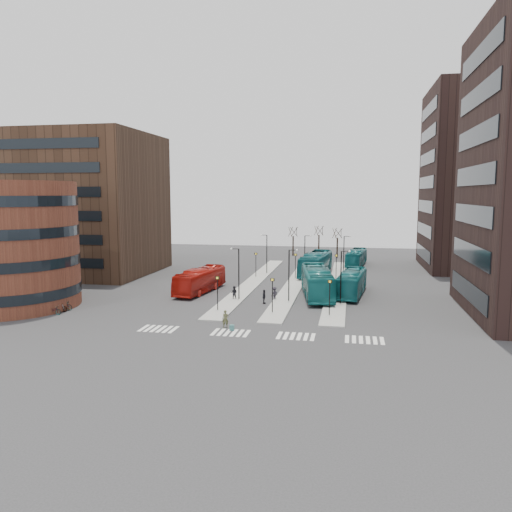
% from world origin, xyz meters
% --- Properties ---
extents(ground, '(160.00, 160.00, 0.00)m').
position_xyz_m(ground, '(0.00, 0.00, 0.00)').
color(ground, '#2B2B2D').
rests_on(ground, ground).
extents(island_left, '(2.50, 45.00, 0.15)m').
position_xyz_m(island_left, '(-4.00, 30.00, 0.07)').
color(island_left, '#969690').
rests_on(island_left, ground).
extents(island_mid, '(2.50, 45.00, 0.15)m').
position_xyz_m(island_mid, '(2.00, 30.00, 0.07)').
color(island_mid, '#969690').
rests_on(island_mid, ground).
extents(island_right, '(2.50, 45.00, 0.15)m').
position_xyz_m(island_right, '(8.00, 30.00, 0.07)').
color(island_right, '#969690').
rests_on(island_right, ground).
extents(suitcase, '(0.45, 0.37, 0.53)m').
position_xyz_m(suitcase, '(-1.07, 4.75, 0.27)').
color(suitcase, navy).
rests_on(suitcase, ground).
extents(red_bus, '(4.05, 11.39, 3.10)m').
position_xyz_m(red_bus, '(-9.36, 21.69, 1.55)').
color(red_bus, '#AD150D').
rests_on(red_bus, ground).
extents(teal_bus_a, '(5.09, 13.44, 3.65)m').
position_xyz_m(teal_bus_a, '(5.65, 21.66, 1.83)').
color(teal_bus_a, '#146466').
rests_on(teal_bus_a, ground).
extents(teal_bus_b, '(4.59, 13.20, 3.60)m').
position_xyz_m(teal_bus_b, '(4.33, 37.99, 1.80)').
color(teal_bus_b, '#145C64').
rests_on(teal_bus_b, ground).
extents(teal_bus_c, '(3.96, 11.44, 3.12)m').
position_xyz_m(teal_bus_c, '(9.84, 23.43, 1.56)').
color(teal_bus_c, '#15666B').
rests_on(teal_bus_c, ground).
extents(teal_bus_d, '(3.94, 10.68, 2.91)m').
position_xyz_m(teal_bus_d, '(10.63, 49.66, 1.45)').
color(teal_bus_d, '#166A6F').
rests_on(teal_bus_d, ground).
extents(traveller, '(0.71, 0.58, 1.69)m').
position_xyz_m(traveller, '(-1.90, 5.64, 0.84)').
color(traveller, '#4E5030').
rests_on(traveller, ground).
extents(commuter_a, '(0.83, 0.67, 1.64)m').
position_xyz_m(commuter_a, '(-4.03, 18.09, 0.82)').
color(commuter_a, black).
rests_on(commuter_a, ground).
extents(commuter_b, '(0.43, 0.97, 1.64)m').
position_xyz_m(commuter_b, '(-0.10, 16.61, 0.82)').
color(commuter_b, black).
rests_on(commuter_b, ground).
extents(commuter_c, '(1.05, 1.18, 1.59)m').
position_xyz_m(commuter_c, '(0.78, 18.72, 0.80)').
color(commuter_c, black).
rests_on(commuter_c, ground).
extents(bicycle_near, '(1.84, 0.75, 0.95)m').
position_xyz_m(bicycle_near, '(-21.00, 7.13, 0.47)').
color(bicycle_near, gray).
rests_on(bicycle_near, ground).
extents(bicycle_mid, '(1.70, 0.87, 0.99)m').
position_xyz_m(bicycle_mid, '(-21.00, 8.31, 0.49)').
color(bicycle_mid, gray).
rests_on(bicycle_mid, ground).
extents(bicycle_far, '(1.98, 0.87, 1.01)m').
position_xyz_m(bicycle_far, '(-21.00, 9.12, 0.50)').
color(bicycle_far, gray).
rests_on(bicycle_far, ground).
extents(crosswalk_stripes, '(22.35, 2.40, 0.01)m').
position_xyz_m(crosswalk_stripes, '(1.75, 4.00, 0.01)').
color(crosswalk_stripes, silver).
rests_on(crosswalk_stripes, ground).
extents(round_building, '(15.16, 15.16, 14.00)m').
position_xyz_m(round_building, '(-28.00, 10.00, 6.99)').
color(round_building, brown).
rests_on(round_building, ground).
extents(office_block, '(25.00, 20.12, 22.00)m').
position_xyz_m(office_block, '(-34.00, 33.98, 11.00)').
color(office_block, '#3F2A1D').
rests_on(office_block, ground).
extents(tower_far, '(20.12, 20.00, 30.00)m').
position_xyz_m(tower_far, '(31.98, 50.00, 15.00)').
color(tower_far, black).
rests_on(tower_far, ground).
extents(sign_poles, '(12.45, 22.12, 3.65)m').
position_xyz_m(sign_poles, '(1.60, 23.00, 2.41)').
color(sign_poles, black).
rests_on(sign_poles, ground).
extents(lamp_posts, '(14.04, 20.24, 6.12)m').
position_xyz_m(lamp_posts, '(2.64, 28.00, 3.58)').
color(lamp_posts, black).
rests_on(lamp_posts, ground).
extents(bare_trees, '(10.97, 8.14, 5.90)m').
position_xyz_m(bare_trees, '(2.67, 62.67, 2.72)').
color(bare_trees, black).
rests_on(bare_trees, ground).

